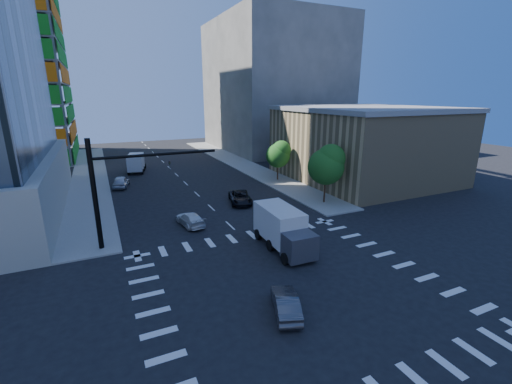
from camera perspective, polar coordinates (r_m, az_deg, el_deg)
ground at (r=23.86m, az=6.30°, el=-15.28°), size 160.00×160.00×0.00m
road_markings at (r=23.86m, az=6.30°, el=-15.27°), size 20.00×20.00×0.01m
sidewalk_ne at (r=63.07m, az=-2.70°, el=4.79°), size 5.00×60.00×0.15m
sidewalk_nw at (r=58.63m, az=-25.96°, el=2.31°), size 5.00×60.00×0.15m
commercial_building at (r=53.64m, az=17.46°, el=7.76°), size 20.50×22.50×10.60m
bg_building_ne at (r=81.61m, az=2.85°, el=17.18°), size 24.00×30.00×28.00m
signal_mast_nw at (r=29.62m, az=-22.60°, el=1.38°), size 10.20×0.40×9.00m
tree_south at (r=39.78m, az=11.84°, el=4.58°), size 4.16×4.16×6.82m
tree_north at (r=50.01m, az=3.87°, el=6.37°), size 3.54×3.52×5.78m
car_nb_far at (r=40.10m, az=-2.66°, el=-0.89°), size 3.43×5.42×1.39m
car_sb_near at (r=34.00m, az=-10.91°, el=-4.45°), size 2.36×4.54×1.26m
car_sb_mid at (r=50.44m, az=-21.57°, el=1.62°), size 2.78×4.84×1.55m
car_sb_cross at (r=21.00m, az=4.99°, el=-17.98°), size 2.58×4.08×1.27m
box_truck_near at (r=28.17m, az=4.80°, el=-6.78°), size 2.86×6.38×3.31m
box_truck_far at (r=59.77m, az=-19.26°, el=4.49°), size 3.57×6.04×2.97m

